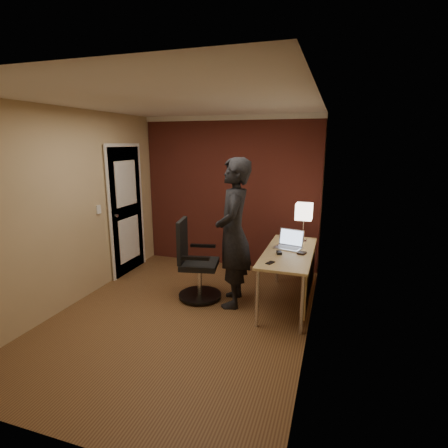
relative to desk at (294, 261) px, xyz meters
The scene contains 9 objects.
room 1.91m from the desk, 150.40° to the left, with size 4.00×4.00×4.00m.
desk is the anchor object (origin of this frame).
desk_lamp 0.75m from the desk, 85.12° to the left, with size 0.22×0.22×0.54m.
laptop 0.26m from the desk, 120.27° to the left, with size 0.38×0.33×0.23m.
mouse 0.28m from the desk, 137.62° to the right, with size 0.06×0.10×0.03m, color black.
phone 0.59m from the desk, 112.31° to the right, with size 0.06×0.12×0.01m, color black.
wallet 0.18m from the desk, 36.28° to the right, with size 0.09×0.11×0.02m, color black.
office_chair 1.32m from the desk, behind, with size 0.58×0.65×1.07m.
person 0.85m from the desk, 166.50° to the right, with size 0.69×0.46×1.90m, color black.
Camera 1 is at (1.70, -3.61, 2.08)m, focal length 28.00 mm.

